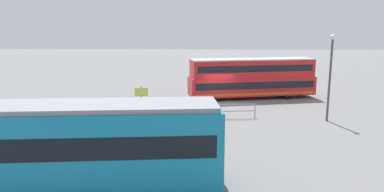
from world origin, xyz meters
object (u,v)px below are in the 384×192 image
tram_yellow (35,146)px  info_sign (141,97)px  double_decker_bus (252,78)px  street_lamp (330,71)px  pedestrian_near_railing (164,111)px

tram_yellow → info_sign: size_ratio=6.12×
tram_yellow → double_decker_bus: bearing=-119.3°
double_decker_bus → info_sign: size_ratio=4.90×
double_decker_bus → tram_yellow: 22.82m
tram_yellow → street_lamp: (-15.58, -11.64, 1.77)m
double_decker_bus → info_sign: double_decker_bus is taller
double_decker_bus → pedestrian_near_railing: bearing=52.8°
street_lamp → pedestrian_near_railing: bearing=6.1°
pedestrian_near_railing → street_lamp: (-11.62, -1.23, 2.72)m
tram_yellow → info_sign: 11.41m
tram_yellow → pedestrian_near_railing: bearing=-110.8°
info_sign → street_lamp: street_lamp is taller
double_decker_bus → info_sign: (8.90, 8.72, -0.23)m
double_decker_bus → pedestrian_near_railing: 11.97m
pedestrian_near_railing → tram_yellow: bearing=69.2°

